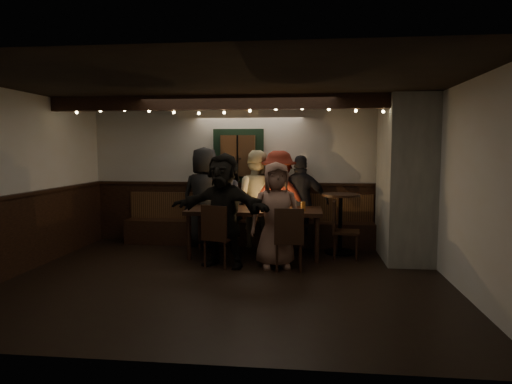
# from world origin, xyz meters

# --- Properties ---
(room) EXTENTS (6.02, 5.01, 2.62)m
(room) POSITION_xyz_m (1.07, 1.42, 1.07)
(room) COLOR black
(room) RESTS_ON ground
(dining_table) EXTENTS (2.21, 0.95, 0.96)m
(dining_table) POSITION_xyz_m (0.22, 1.40, 0.72)
(dining_table) COLOR black
(dining_table) RESTS_ON ground
(chair_near_left) EXTENTS (0.55, 0.55, 0.95)m
(chair_near_left) POSITION_xyz_m (-0.24, 0.59, 0.53)
(chair_near_left) COLOR black
(chair_near_left) RESTS_ON ground
(chair_near_right) EXTENTS (0.45, 0.45, 0.93)m
(chair_near_right) POSITION_xyz_m (0.83, 0.48, 0.53)
(chair_near_right) COLOR black
(chair_near_right) RESTS_ON ground
(chair_end) EXTENTS (0.47, 0.47, 0.94)m
(chair_end) POSITION_xyz_m (1.63, 1.39, 0.53)
(chair_end) COLOR black
(chair_end) RESTS_ON ground
(high_top) EXTENTS (0.64, 0.64, 1.02)m
(high_top) POSITION_xyz_m (1.65, 1.75, 0.65)
(high_top) COLOR black
(high_top) RESTS_ON ground
(person_a) EXTENTS (0.95, 0.67, 1.81)m
(person_a) POSITION_xyz_m (-0.76, 2.03, 0.91)
(person_a) COLOR black
(person_a) RESTS_ON ground
(person_b) EXTENTS (0.65, 0.49, 1.60)m
(person_b) POSITION_xyz_m (-0.35, 2.11, 0.80)
(person_b) COLOR #242530
(person_b) RESTS_ON ground
(person_c) EXTENTS (0.91, 0.74, 1.75)m
(person_c) POSITION_xyz_m (0.14, 2.17, 0.88)
(person_c) COLOR #C1B993
(person_c) RESTS_ON ground
(person_d) EXTENTS (1.14, 0.67, 1.75)m
(person_d) POSITION_xyz_m (0.58, 2.06, 0.87)
(person_d) COLOR maroon
(person_d) RESTS_ON ground
(person_e) EXTENTS (1.00, 0.48, 1.67)m
(person_e) POSITION_xyz_m (0.98, 2.10, 0.83)
(person_e) COLOR black
(person_e) RESTS_ON ground
(person_f) EXTENTS (1.68, 0.94, 1.72)m
(person_f) POSITION_xyz_m (-0.16, 0.66, 0.86)
(person_f) COLOR black
(person_f) RESTS_ON ground
(person_g) EXTENTS (0.87, 0.66, 1.59)m
(person_g) POSITION_xyz_m (0.63, 0.69, 0.79)
(person_g) COLOR #916755
(person_g) RESTS_ON ground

